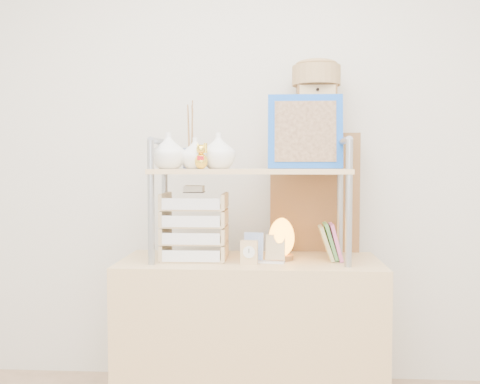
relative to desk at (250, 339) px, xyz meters
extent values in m
cube|color=silver|center=(0.00, 0.50, 0.93)|extent=(3.40, 0.02, 2.60)
cube|color=tan|center=(0.00, 0.00, 0.00)|extent=(1.20, 0.50, 0.75)
cube|color=brown|center=(0.33, 0.37, 0.30)|extent=(0.47, 0.29, 1.35)
cylinder|color=#90969D|center=(-0.43, -0.15, 0.65)|extent=(0.03, 0.03, 0.55)
cylinder|color=#90969D|center=(-0.43, 0.15, 0.65)|extent=(0.03, 0.03, 0.55)
cylinder|color=#90969D|center=(-0.43, 0.00, 0.93)|extent=(0.03, 0.30, 0.03)
cylinder|color=#90969D|center=(0.43, -0.15, 0.65)|extent=(0.03, 0.03, 0.55)
cylinder|color=#90969D|center=(0.43, 0.15, 0.65)|extent=(0.03, 0.03, 0.55)
cylinder|color=#90969D|center=(0.43, 0.00, 0.93)|extent=(0.03, 0.30, 0.03)
cube|color=tan|center=(0.00, 0.00, 0.79)|extent=(0.90, 0.34, 0.02)
imported|color=white|center=(-0.38, -0.02, 0.88)|extent=(0.16, 0.16, 0.17)
imported|color=white|center=(-0.26, 0.00, 0.87)|extent=(0.14, 0.14, 0.14)
imported|color=white|center=(-0.15, 0.02, 0.88)|extent=(0.16, 0.16, 0.17)
cylinder|color=#23459B|center=(-0.30, 0.12, 0.85)|extent=(0.07, 0.07, 0.10)
cube|color=blue|center=(0.26, 0.10, 0.97)|extent=(0.35, 0.06, 0.35)
cube|color=#513325|center=(0.26, 0.09, 0.97)|extent=(0.29, 0.04, 0.29)
cube|color=#CD5990|center=(0.39, 0.00, 0.46)|extent=(0.06, 0.12, 0.17)
cube|color=#64A753|center=(0.37, 0.02, 0.46)|extent=(0.07, 0.12, 0.17)
cube|color=tan|center=(0.35, 0.00, 0.46)|extent=(0.07, 0.13, 0.17)
cube|color=tan|center=(-0.26, 0.02, 0.38)|extent=(0.28, 0.26, 0.01)
cube|color=white|center=(-0.26, -0.11, 0.41)|extent=(0.26, 0.01, 0.05)
cube|color=tan|center=(-0.26, 0.02, 0.46)|extent=(0.28, 0.26, 0.01)
cube|color=white|center=(-0.26, -0.11, 0.49)|extent=(0.26, 0.01, 0.05)
cube|color=tan|center=(-0.26, 0.02, 0.54)|extent=(0.28, 0.26, 0.01)
cube|color=white|center=(-0.26, -0.11, 0.56)|extent=(0.26, 0.01, 0.05)
cube|color=tan|center=(-0.26, 0.02, 0.62)|extent=(0.28, 0.26, 0.01)
cube|color=white|center=(-0.26, -0.11, 0.64)|extent=(0.26, 0.01, 0.05)
cube|color=beige|center=(-0.26, 0.00, 0.70)|extent=(0.09, 0.09, 0.03)
cylinder|color=brown|center=(0.15, 0.01, 0.39)|extent=(0.11, 0.11, 0.02)
ellipsoid|color=orange|center=(0.15, 0.01, 0.48)|extent=(0.13, 0.12, 0.17)
cube|color=tan|center=(0.00, -0.12, 0.43)|extent=(0.08, 0.04, 0.11)
cylinder|color=white|center=(0.00, -0.13, 0.43)|extent=(0.05, 0.01, 0.05)
cube|color=white|center=(0.06, -0.07, 0.38)|extent=(0.19, 0.08, 0.01)
cube|color=#204293|center=(0.02, -0.06, 0.45)|extent=(0.09, 0.04, 0.12)
cube|color=tan|center=(0.12, -0.05, 0.44)|extent=(0.09, 0.04, 0.11)
cube|color=brown|center=(0.33, 0.35, 1.10)|extent=(0.20, 0.15, 0.25)
cube|color=tan|center=(0.33, 0.27, 1.01)|extent=(0.18, 0.01, 0.05)
cube|color=tan|center=(0.33, 0.27, 1.07)|extent=(0.18, 0.01, 0.05)
cube|color=tan|center=(0.33, 0.27, 1.13)|extent=(0.18, 0.01, 0.05)
cube|color=tan|center=(0.33, 0.27, 1.19)|extent=(0.18, 0.01, 0.05)
cylinder|color=olive|center=(0.33, 0.35, 1.28)|extent=(0.25, 0.25, 0.10)
camera|label=1|loc=(0.10, -2.46, 0.82)|focal=40.00mm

